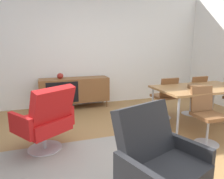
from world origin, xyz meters
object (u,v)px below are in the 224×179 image
at_px(dining_chair_front_left, 206,113).
at_px(armchair_black_shell, 158,161).
at_px(vase_cobalt, 60,76).
at_px(sideboard, 75,90).
at_px(wooden_bowl_on_table, 195,86).
at_px(lounge_chair_red, 46,119).
at_px(dining_chair_back_left, 165,96).
at_px(dining_table, 200,89).
at_px(dining_chair_back_right, 194,94).

relative_size(dining_chair_front_left, armchair_black_shell, 0.90).
distance_m(vase_cobalt, dining_chair_front_left, 3.13).
relative_size(sideboard, wooden_bowl_on_table, 6.15).
bearing_deg(dining_chair_front_left, lounge_chair_red, 167.76).
distance_m(dining_chair_back_left, armchair_black_shell, 2.45).
distance_m(vase_cobalt, armchair_black_shell, 3.41).
relative_size(sideboard, lounge_chair_red, 1.69).
relative_size(dining_table, armchair_black_shell, 1.69).
height_order(wooden_bowl_on_table, dining_chair_back_right, dining_chair_back_right).
xyz_separation_m(sideboard, wooden_bowl_on_table, (1.82, -1.92, 0.33)).
bearing_deg(dining_chair_back_left, dining_table, -58.08).
distance_m(dining_chair_back_left, lounge_chair_red, 2.38).
relative_size(dining_table, dining_chair_back_right, 1.87).
xyz_separation_m(vase_cobalt, lounge_chair_red, (-0.35, -1.94, -0.32)).
distance_m(sideboard, dining_chair_back_right, 2.67).
distance_m(vase_cobalt, wooden_bowl_on_table, 2.88).
bearing_deg(lounge_chair_red, dining_chair_front_left, -12.24).
bearing_deg(dining_table, dining_chair_back_left, 121.92).
bearing_deg(dining_chair_back_left, vase_cobalt, 145.84).
bearing_deg(armchair_black_shell, vase_cobalt, 99.68).
xyz_separation_m(dining_table, wooden_bowl_on_table, (-0.15, -0.05, 0.07)).
relative_size(dining_chair_front_left, dining_chair_back_right, 1.00).
relative_size(sideboard, armchair_black_shell, 1.69).
xyz_separation_m(dining_chair_back_left, dining_chair_front_left, (-0.00, -1.12, 0.00)).
xyz_separation_m(lounge_chair_red, armchair_black_shell, (0.93, -1.41, 0.00)).
relative_size(sideboard, vase_cobalt, 11.17).
height_order(dining_chair_back_right, lounge_chair_red, lounge_chair_red).
relative_size(vase_cobalt, wooden_bowl_on_table, 0.55).
bearing_deg(lounge_chair_red, dining_table, 1.33).
bearing_deg(dining_chair_back_right, vase_cobalt, 153.51).
xyz_separation_m(sideboard, armchair_black_shell, (0.26, -3.35, 0.03)).
relative_size(vase_cobalt, dining_chair_front_left, 0.17).
height_order(sideboard, armchair_black_shell, armchair_black_shell).
relative_size(sideboard, dining_chair_back_left, 1.87).
bearing_deg(dining_chair_back_right, lounge_chair_red, -168.30).
xyz_separation_m(dining_chair_back_left, dining_chair_back_right, (0.70, 0.00, 0.00)).
xyz_separation_m(dining_chair_front_left, armchair_black_shell, (-1.37, -0.92, -0.00)).
bearing_deg(dining_table, dining_chair_back_right, 57.70).
relative_size(sideboard, dining_chair_front_left, 1.87).
height_order(dining_table, dining_chair_back_left, dining_chair_back_left).
xyz_separation_m(dining_chair_front_left, lounge_chair_red, (-2.29, 0.50, -0.00)).
bearing_deg(wooden_bowl_on_table, dining_chair_front_left, -111.20).
relative_size(lounge_chair_red, armchair_black_shell, 1.00).
xyz_separation_m(dining_table, lounge_chair_red, (-2.64, -0.06, -0.23)).
height_order(sideboard, vase_cobalt, vase_cobalt).
relative_size(dining_chair_back_left, dining_chair_front_left, 1.00).
xyz_separation_m(sideboard, vase_cobalt, (-0.32, 0.00, 0.35)).
bearing_deg(wooden_bowl_on_table, vase_cobalt, 137.97).
height_order(vase_cobalt, dining_table, vase_cobalt).
relative_size(dining_table, lounge_chair_red, 1.69).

